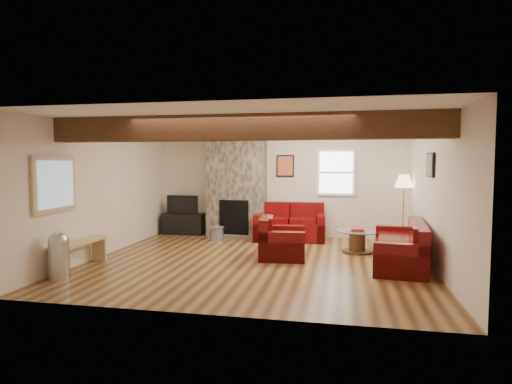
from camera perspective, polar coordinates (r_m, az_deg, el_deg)
room at (r=7.64m, az=0.13°, el=-0.09°), size 8.00×8.00×8.00m
oak_beam at (r=6.42m, az=-2.08°, el=8.57°), size 6.00×0.36×0.38m
chimney_breast at (r=10.29m, az=-2.63°, el=0.82°), size 1.40×0.67×2.50m
back_window at (r=10.19m, az=10.62°, el=2.58°), size 0.90×0.08×1.10m
hatch_window at (r=7.46m, az=-25.26°, el=0.95°), size 0.08×1.00×0.90m
ceiling_dome at (r=8.42m, az=7.43°, el=8.37°), size 0.40×0.40×0.18m
artwork_back at (r=10.27m, az=3.91°, el=3.49°), size 0.42×0.06×0.52m
artwork_right at (r=7.91m, az=22.15°, el=3.37°), size 0.06×0.55×0.42m
sofa_three at (r=7.85m, az=18.57°, el=-6.57°), size 1.02×2.05×0.77m
loveseat at (r=9.87m, az=4.48°, el=-3.98°), size 1.66×1.04×0.85m
armchair_red at (r=8.07m, az=3.50°, el=-6.10°), size 0.92×1.03×0.76m
coffee_table at (r=8.80m, az=13.35°, el=-6.42°), size 0.90×0.90×0.47m
tv_cabinet at (r=10.83m, az=-9.61°, el=-4.18°), size 1.03×0.41×0.52m
television at (r=10.77m, az=-9.64°, el=-1.62°), size 0.79×0.10×0.46m
floor_lamp at (r=9.73m, az=19.12°, el=0.89°), size 0.39×0.39×1.52m
pine_bench at (r=7.87m, az=-22.40°, el=-7.76°), size 0.29×1.25×0.47m
pedal_bin at (r=7.24m, az=-24.79°, el=-7.71°), size 0.36×0.36×0.75m
coal_bucket at (r=9.89m, az=-5.20°, el=-5.51°), size 0.34×0.34×0.32m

